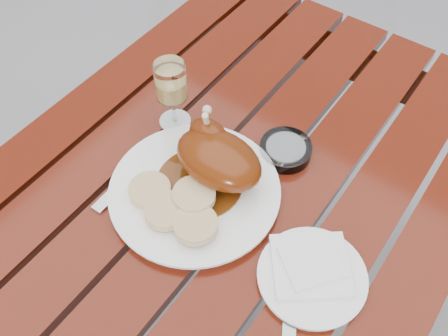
{
  "coord_description": "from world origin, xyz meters",
  "views": [
    {
      "loc": [
        0.3,
        -0.39,
        1.48
      ],
      "look_at": [
        -0.01,
        0.04,
        0.78
      ],
      "focal_mm": 40.0,
      "sensor_mm": 36.0,
      "label": 1
    }
  ],
  "objects_px": {
    "table": "(219,282)",
    "side_plate": "(312,277)",
    "ashtray": "(285,150)",
    "dinner_plate": "(195,192)",
    "wine_glass": "(172,95)"
  },
  "relations": [
    {
      "from": "dinner_plate",
      "to": "wine_glass",
      "type": "bearing_deg",
      "value": 140.38
    },
    {
      "from": "table",
      "to": "side_plate",
      "type": "bearing_deg",
      "value": -11.24
    },
    {
      "from": "ashtray",
      "to": "wine_glass",
      "type": "bearing_deg",
      "value": -165.5
    },
    {
      "from": "side_plate",
      "to": "ashtray",
      "type": "distance_m",
      "value": 0.25
    },
    {
      "from": "table",
      "to": "ashtray",
      "type": "xyz_separation_m",
      "value": [
        0.05,
        0.15,
        0.39
      ]
    },
    {
      "from": "ashtray",
      "to": "table",
      "type": "bearing_deg",
      "value": -108.39
    },
    {
      "from": "table",
      "to": "dinner_plate",
      "type": "bearing_deg",
      "value": -142.24
    },
    {
      "from": "dinner_plate",
      "to": "wine_glass",
      "type": "xyz_separation_m",
      "value": [
        -0.14,
        0.12,
        0.06
      ]
    },
    {
      "from": "dinner_plate",
      "to": "side_plate",
      "type": "xyz_separation_m",
      "value": [
        0.25,
        -0.02,
        -0.0
      ]
    },
    {
      "from": "table",
      "to": "wine_glass",
      "type": "xyz_separation_m",
      "value": [
        -0.17,
        0.09,
        0.45
      ]
    },
    {
      "from": "table",
      "to": "dinner_plate",
      "type": "relative_size",
      "value": 3.99
    },
    {
      "from": "side_plate",
      "to": "ashtray",
      "type": "height_order",
      "value": "ashtray"
    },
    {
      "from": "table",
      "to": "ashtray",
      "type": "bearing_deg",
      "value": 71.61
    },
    {
      "from": "table",
      "to": "ashtray",
      "type": "relative_size",
      "value": 12.34
    },
    {
      "from": "ashtray",
      "to": "dinner_plate",
      "type": "bearing_deg",
      "value": -115.06
    }
  ]
}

